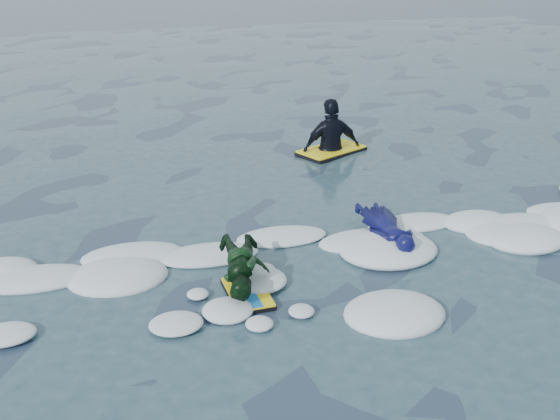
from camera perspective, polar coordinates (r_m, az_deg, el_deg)
The scene contains 5 objects.
ground at distance 7.84m, azimuth 3.74°, elevation -7.47°, with size 120.00×120.00×0.00m, color #192D3E.
foam_band at distance 8.71m, azimuth 1.68°, elevation -4.16°, with size 12.00×3.10×0.30m, color silver, non-canonical shape.
prone_woman_unit at distance 9.22m, azimuth 8.76°, elevation -1.57°, with size 0.77×1.49×0.36m.
prone_child_unit at distance 7.99m, azimuth -2.96°, elevation -4.83°, with size 0.82×1.32×0.48m.
waiting_rider_unit at distance 12.67m, azimuth 4.19°, elevation 4.92°, with size 1.41×1.16×1.85m.
Camera 1 is at (-2.14, -6.43, 3.94)m, focal length 45.00 mm.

